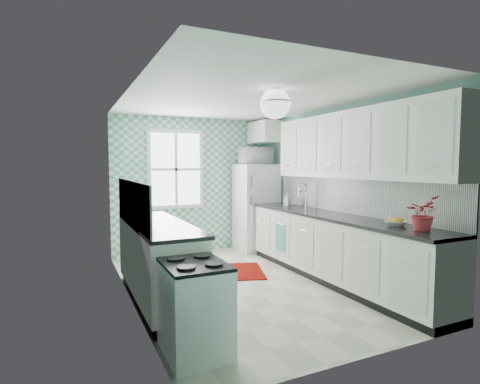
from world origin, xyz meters
name	(u,v)px	position (x,y,z in m)	size (l,w,h in m)	color
floor	(244,285)	(0.00, 0.00, -0.01)	(3.00, 4.40, 0.02)	silver
ceiling	(245,98)	(0.00, 0.00, 2.51)	(3.00, 4.40, 0.02)	white
wall_back	(193,185)	(0.00, 2.21, 1.25)	(3.00, 0.02, 2.50)	#6BA692
wall_front	(363,212)	(0.00, -2.21, 1.25)	(3.00, 0.02, 2.50)	#6BA692
wall_left	(129,197)	(-1.51, 0.00, 1.25)	(0.02, 4.40, 2.50)	#6BA692
wall_right	(334,190)	(1.51, 0.00, 1.25)	(0.02, 4.40, 2.50)	#6BA692
accent_wall	(194,185)	(0.00, 2.19, 1.25)	(3.00, 0.01, 2.50)	#50AE8F
window	(176,169)	(-0.35, 2.16, 1.55)	(1.04, 0.05, 1.44)	white
backsplash_right	(351,196)	(1.49, -0.40, 1.20)	(0.02, 3.60, 0.51)	white
backsplash_left	(132,203)	(-1.49, -0.07, 1.20)	(0.02, 2.15, 0.51)	white
upper_cabinets_right	(354,145)	(1.33, -0.60, 1.90)	(0.33, 3.20, 0.90)	white
upper_cabinet_fridge	(264,133)	(1.30, 1.83, 2.25)	(0.40, 0.74, 0.40)	white
ceiling_light	(275,104)	(0.00, -0.80, 2.32)	(0.34, 0.34, 0.35)	silver
base_cabinets_right	(334,249)	(1.20, -0.40, 0.45)	(0.60, 3.60, 0.90)	white
countertop_right	(334,216)	(1.19, -0.40, 0.92)	(0.63, 3.60, 0.04)	black
base_cabinets_left	(158,263)	(-1.20, -0.07, 0.45)	(0.60, 2.15, 0.90)	white
countertop_left	(158,224)	(-1.19, -0.07, 0.92)	(0.63, 2.15, 0.04)	black
fridge	(256,207)	(1.11, 1.80, 0.82)	(0.71, 0.71, 1.64)	silver
stove	(195,306)	(-1.20, -1.50, 0.41)	(0.52, 0.65, 0.78)	white
sink	(298,208)	(1.20, 0.50, 0.93)	(0.44, 0.37, 0.53)	silver
rug	(241,271)	(0.22, 0.57, 0.01)	(0.65, 0.93, 0.01)	maroon
dish_towel	(281,238)	(0.89, 0.52, 0.48)	(0.02, 0.27, 0.41)	#57BEB6
fruit_bowl	(396,223)	(1.20, -1.46, 0.97)	(0.24, 0.24, 0.06)	white
potted_plant	(422,213)	(1.20, -1.80, 1.13)	(0.34, 0.29, 0.37)	red
soap_bottle	(287,199)	(1.25, 0.90, 1.05)	(0.10, 0.10, 0.22)	#88A1B9
microwave	(256,156)	(1.11, 1.80, 1.80)	(0.57, 0.39, 0.32)	white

